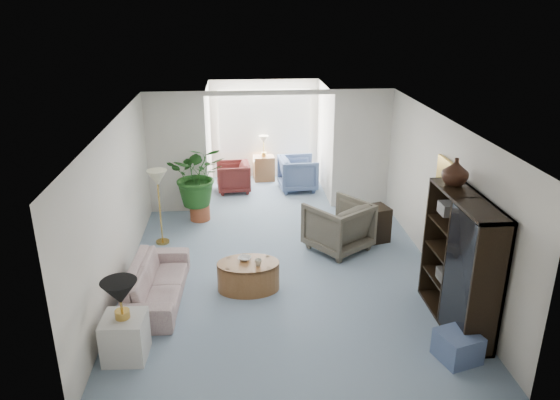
{
  "coord_description": "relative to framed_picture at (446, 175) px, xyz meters",
  "views": [
    {
      "loc": [
        -0.67,
        -7.49,
        4.2
      ],
      "look_at": [
        0.0,
        0.6,
        1.1
      ],
      "focal_mm": 34.1,
      "sensor_mm": 36.0,
      "label": 1
    }
  ],
  "objects": [
    {
      "name": "coffee_bowl",
      "position": [
        -3.07,
        -0.12,
        -1.23
      ],
      "size": [
        0.25,
        0.25,
        0.05
      ],
      "primitive_type": "imported",
      "rotation": [
        0.0,
        0.0,
        -0.34
      ],
      "color": "silver",
      "rests_on": "coffee_table"
    },
    {
      "name": "back_pier_left",
      "position": [
        -4.36,
        3.1,
        -0.45
      ],
      "size": [
        1.2,
        0.12,
        2.5
      ],
      "primitive_type": "cube",
      "color": "white",
      "rests_on": "ground"
    },
    {
      "name": "back_pier_right",
      "position": [
        -0.56,
        3.1,
        -0.45
      ],
      "size": [
        1.2,
        0.12,
        2.5
      ],
      "primitive_type": "cube",
      "color": "white",
      "rests_on": "ground"
    },
    {
      "name": "cabinet_urn",
      "position": [
        -0.23,
        -0.83,
        0.32
      ],
      "size": [
        0.36,
        0.36,
        0.37
      ],
      "primitive_type": "imported",
      "color": "black",
      "rests_on": "entertainment_cabinet"
    },
    {
      "name": "ottoman",
      "position": [
        -0.5,
        -2.13,
        -1.52
      ],
      "size": [
        0.57,
        0.57,
        0.37
      ],
      "primitive_type": "cube",
      "rotation": [
        0.0,
        0.0,
        0.29
      ],
      "color": "slate",
      "rests_on": "ground"
    },
    {
      "name": "house_plant",
      "position": [
        -3.92,
        2.61,
        -0.76
      ],
      "size": [
        1.12,
        0.97,
        1.25
      ],
      "primitive_type": "imported",
      "color": "#22551D",
      "rests_on": "plant_pot"
    },
    {
      "name": "floor_lamp",
      "position": [
        -4.54,
        1.56,
        -0.45
      ],
      "size": [
        0.36,
        0.36,
        0.28
      ],
      "primitive_type": "cone",
      "color": "beige",
      "rests_on": "ground"
    },
    {
      "name": "wingback_chair",
      "position": [
        -1.4,
        1.06,
        -1.26
      ],
      "size": [
        1.34,
        1.34,
        0.89
      ],
      "primitive_type": "imported",
      "rotation": [
        0.0,
        0.0,
        3.77
      ],
      "color": "#5A5447",
      "rests_on": "ground"
    },
    {
      "name": "coffee_cup",
      "position": [
        -2.87,
        -0.32,
        -1.2
      ],
      "size": [
        0.14,
        0.14,
        0.1
      ],
      "primitive_type": "imported",
      "rotation": [
        0.0,
        0.0,
        -0.34
      ],
      "color": "beige",
      "rests_on": "coffee_table"
    },
    {
      "name": "plant_pot",
      "position": [
        -3.92,
        2.61,
        -1.54
      ],
      "size": [
        0.4,
        0.4,
        0.32
      ],
      "primitive_type": "cylinder",
      "color": "#9C4B2D",
      "rests_on": "ground"
    },
    {
      "name": "framed_picture",
      "position": [
        0.0,
        0.0,
        0.0
      ],
      "size": [
        0.04,
        0.5,
        0.4
      ],
      "primitive_type": "cube",
      "color": "#AFA28C"
    },
    {
      "name": "sunroom_chair_blue",
      "position": [
        -1.75,
        4.25,
        -1.31
      ],
      "size": [
        0.91,
        0.89,
        0.78
      ],
      "primitive_type": "imported",
      "rotation": [
        0.0,
        0.0,
        1.64
      ],
      "color": "slate",
      "rests_on": "ground"
    },
    {
      "name": "sunroom_floor",
      "position": [
        -2.46,
        4.2,
        -1.7
      ],
      "size": [
        2.6,
        2.6,
        0.0
      ],
      "primitive_type": "plane",
      "color": "#8498AF",
      "rests_on": "ground"
    },
    {
      "name": "entertainment_cabinet",
      "position": [
        -0.23,
        -1.33,
        -0.78
      ],
      "size": [
        0.44,
        1.65,
        1.83
      ],
      "primitive_type": "cube",
      "color": "black",
      "rests_on": "ground"
    },
    {
      "name": "end_table",
      "position": [
        -4.58,
        -1.74,
        -1.42
      ],
      "size": [
        0.54,
        0.54,
        0.57
      ],
      "primitive_type": "cube",
      "rotation": [
        0.0,
        0.0,
        -0.04
      ],
      "color": "silver",
      "rests_on": "ground"
    },
    {
      "name": "sofa",
      "position": [
        -4.38,
        -0.39,
        -1.42
      ],
      "size": [
        0.83,
        1.93,
        0.55
      ],
      "primitive_type": "imported",
      "rotation": [
        0.0,
        0.0,
        1.53
      ],
      "color": "beige",
      "rests_on": "ground"
    },
    {
      "name": "back_header",
      "position": [
        -2.46,
        3.1,
        0.75
      ],
      "size": [
        2.6,
        0.12,
        0.1
      ],
      "primitive_type": "cube",
      "color": "white",
      "rests_on": "back_pier_left"
    },
    {
      "name": "sunroom_table",
      "position": [
        -2.5,
        5.0,
        -1.4
      ],
      "size": [
        0.52,
        0.42,
        0.6
      ],
      "primitive_type": "cube",
      "rotation": [
        0.0,
        0.0,
        0.07
      ],
      "color": "brown",
      "rests_on": "ground"
    },
    {
      "name": "sunroom_chair_maroon",
      "position": [
        -3.25,
        4.25,
        -1.36
      ],
      "size": [
        0.8,
        0.78,
        0.68
      ],
      "primitive_type": "imported",
      "rotation": [
        0.0,
        0.0,
        -1.5
      ],
      "color": "#5B211F",
      "rests_on": "ground"
    },
    {
      "name": "floor",
      "position": [
        -2.46,
        0.1,
        -1.7
      ],
      "size": [
        6.0,
        6.0,
        0.0
      ],
      "primitive_type": "plane",
      "color": "#8498AF",
      "rests_on": "ground"
    },
    {
      "name": "shelf_clutter",
      "position": [
        -0.28,
        -1.36,
        -0.5
      ],
      "size": [
        0.3,
        1.05,
        1.06
      ],
      "color": "#3B3935",
      "rests_on": "entertainment_cabinet"
    },
    {
      "name": "window_blinds",
      "position": [
        -2.46,
        5.25,
        -0.3
      ],
      "size": [
        2.2,
        0.02,
        1.5
      ],
      "primitive_type": "cube",
      "color": "white"
    },
    {
      "name": "window_pane",
      "position": [
        -2.46,
        5.28,
        -0.3
      ],
      "size": [
        2.2,
        0.02,
        1.5
      ],
      "primitive_type": "cube",
      "color": "white"
    },
    {
      "name": "table_lamp",
      "position": [
        -4.58,
        -1.74,
        -0.78
      ],
      "size": [
        0.44,
        0.44,
        0.3
      ],
      "primitive_type": "cone",
      "color": "black",
      "rests_on": "end_table"
    },
    {
      "name": "coffee_table",
      "position": [
        -3.02,
        -0.22,
        -1.47
      ],
      "size": [
        1.21,
        1.21,
        0.45
      ],
      "primitive_type": "cylinder",
      "rotation": [
        0.0,
        0.0,
        -0.34
      ],
      "color": "brown",
      "rests_on": "ground"
    },
    {
      "name": "side_table_dark",
      "position": [
        -0.7,
        1.36,
        -1.37
      ],
      "size": [
        0.64,
        0.57,
        0.65
      ],
      "primitive_type": "cube",
      "rotation": [
        0.0,
        0.0,
        0.28
      ],
      "color": "black",
      "rests_on": "ground"
    }
  ]
}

